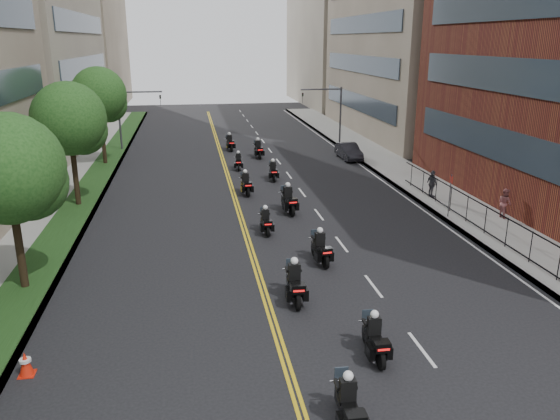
% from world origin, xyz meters
% --- Properties ---
extents(sidewalk_right, '(4.00, 90.00, 0.15)m').
position_xyz_m(sidewalk_right, '(12.00, 25.00, 0.07)').
color(sidewalk_right, gray).
rests_on(sidewalk_right, ground).
extents(sidewalk_left, '(4.00, 90.00, 0.15)m').
position_xyz_m(sidewalk_left, '(-12.00, 25.00, 0.07)').
color(sidewalk_left, gray).
rests_on(sidewalk_left, ground).
extents(grass_strip, '(2.00, 90.00, 0.04)m').
position_xyz_m(grass_strip, '(-11.20, 25.00, 0.17)').
color(grass_strip, '#1B3914').
rests_on(grass_strip, sidewalk_left).
extents(building_right_far, '(15.00, 28.00, 26.00)m').
position_xyz_m(building_right_far, '(21.50, 78.00, 13.00)').
color(building_right_far, gray).
rests_on(building_right_far, ground).
extents(building_left_far, '(16.00, 28.00, 26.00)m').
position_xyz_m(building_left_far, '(-22.00, 78.00, 13.00)').
color(building_left_far, '#7A6C59').
rests_on(building_left_far, ground).
extents(iron_fence, '(0.05, 28.00, 1.50)m').
position_xyz_m(iron_fence, '(11.00, 12.00, 0.90)').
color(iron_fence, black).
rests_on(iron_fence, sidewalk_right).
extents(street_trees, '(4.40, 38.40, 7.98)m').
position_xyz_m(street_trees, '(-11.05, 18.61, 5.13)').
color(street_trees, '#322616').
rests_on(street_trees, ground).
extents(traffic_signal_right, '(4.09, 0.20, 5.60)m').
position_xyz_m(traffic_signal_right, '(9.54, 42.00, 3.70)').
color(traffic_signal_right, '#3F3F44').
rests_on(traffic_signal_right, ground).
extents(traffic_signal_left, '(4.09, 0.20, 5.60)m').
position_xyz_m(traffic_signal_left, '(-9.54, 42.00, 3.70)').
color(traffic_signal_left, '#3F3F44').
rests_on(traffic_signal_left, ground).
extents(motorcycle_0, '(0.52, 2.24, 1.65)m').
position_xyz_m(motorcycle_0, '(-0.35, 1.67, 0.65)').
color(motorcycle_0, black).
rests_on(motorcycle_0, ground).
extents(motorcycle_1, '(0.51, 2.20, 1.63)m').
position_xyz_m(motorcycle_1, '(1.46, 4.83, 0.64)').
color(motorcycle_1, black).
rests_on(motorcycle_1, ground).
extents(motorcycle_2, '(0.57, 2.45, 1.81)m').
position_xyz_m(motorcycle_2, '(-0.34, 9.22, 0.71)').
color(motorcycle_2, black).
rests_on(motorcycle_2, ground).
extents(motorcycle_3, '(0.63, 2.30, 1.69)m').
position_xyz_m(motorcycle_3, '(1.58, 12.87, 0.67)').
color(motorcycle_3, black).
rests_on(motorcycle_3, ground).
extents(motorcycle_4, '(0.48, 2.08, 1.53)m').
position_xyz_m(motorcycle_4, '(-0.37, 17.34, 0.61)').
color(motorcycle_4, black).
rests_on(motorcycle_4, ground).
extents(motorcycle_5, '(0.69, 2.50, 1.85)m').
position_xyz_m(motorcycle_5, '(1.48, 20.70, 0.73)').
color(motorcycle_5, black).
rests_on(motorcycle_5, ground).
extents(motorcycle_6, '(0.60, 2.28, 1.69)m').
position_xyz_m(motorcycle_6, '(-0.62, 25.17, 0.67)').
color(motorcycle_6, black).
rests_on(motorcycle_6, ground).
extents(motorcycle_7, '(0.51, 2.16, 1.59)m').
position_xyz_m(motorcycle_7, '(1.77, 28.74, 0.63)').
color(motorcycle_7, black).
rests_on(motorcycle_7, ground).
extents(motorcycle_8, '(0.55, 2.06, 1.52)m').
position_xyz_m(motorcycle_8, '(-0.44, 32.57, 0.60)').
color(motorcycle_8, black).
rests_on(motorcycle_8, ground).
extents(motorcycle_9, '(0.60, 2.42, 1.79)m').
position_xyz_m(motorcycle_9, '(1.69, 36.83, 0.71)').
color(motorcycle_9, black).
rests_on(motorcycle_9, ground).
extents(motorcycle_10, '(0.67, 2.30, 1.70)m').
position_xyz_m(motorcycle_10, '(-0.51, 40.62, 0.67)').
color(motorcycle_10, black).
rests_on(motorcycle_10, ground).
extents(parked_sedan, '(1.53, 4.18, 1.37)m').
position_xyz_m(parked_sedan, '(9.40, 35.05, 0.68)').
color(parked_sedan, black).
rests_on(parked_sedan, ground).
extents(pedestrian_b, '(0.70, 0.87, 1.70)m').
position_xyz_m(pedestrian_b, '(13.50, 17.35, 1.00)').
color(pedestrian_b, '#9C5556').
rests_on(pedestrian_b, sidewalk_right).
extents(pedestrian_c, '(0.58, 1.08, 1.76)m').
position_xyz_m(pedestrian_c, '(11.20, 22.07, 1.03)').
color(pedestrian_c, '#3C3C43').
rests_on(pedestrian_c, sidewalk_right).
extents(traffic_cone, '(0.48, 0.48, 0.80)m').
position_xyz_m(traffic_cone, '(-9.50, 5.63, 0.39)').
color(traffic_cone, red).
rests_on(traffic_cone, ground).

